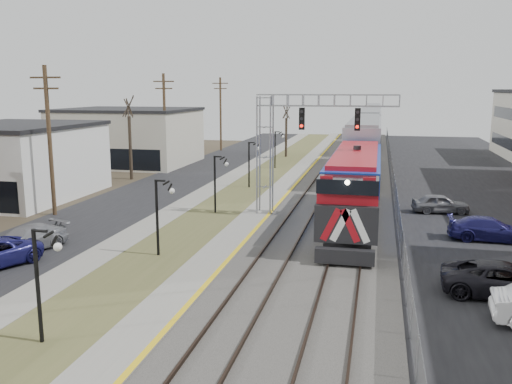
% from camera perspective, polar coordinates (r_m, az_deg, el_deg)
% --- Properties ---
extents(street_west, '(7.00, 120.00, 0.04)m').
position_cam_1_polar(street_west, '(46.63, -10.61, 0.18)').
color(street_west, black).
rests_on(street_west, ground).
extents(sidewalk, '(2.00, 120.00, 0.08)m').
position_cam_1_polar(sidewalk, '(45.04, -5.35, -0.03)').
color(sidewalk, gray).
rests_on(sidewalk, ground).
extents(grass_median, '(4.00, 120.00, 0.06)m').
position_cam_1_polar(grass_median, '(44.21, -1.65, -0.20)').
color(grass_median, '#4F522C').
rests_on(grass_median, ground).
extents(platform, '(2.00, 120.00, 0.24)m').
position_cam_1_polar(platform, '(43.56, 2.18, -0.25)').
color(platform, gray).
rests_on(platform, ground).
extents(ballast_bed, '(8.00, 120.00, 0.20)m').
position_cam_1_polar(ballast_bed, '(42.94, 8.75, -0.56)').
color(ballast_bed, '#595651').
rests_on(ballast_bed, ground).
extents(parking_lot, '(16.00, 120.00, 0.04)m').
position_cam_1_polar(parking_lot, '(43.83, 24.59, -1.31)').
color(parking_lot, black).
rests_on(parking_lot, ground).
extents(platform_edge, '(0.24, 120.00, 0.01)m').
position_cam_1_polar(platform_edge, '(43.38, 3.32, -0.14)').
color(platform_edge, gold).
rests_on(platform_edge, platform).
extents(track_near, '(1.58, 120.00, 0.15)m').
position_cam_1_polar(track_near, '(43.09, 6.10, -0.22)').
color(track_near, '#2D2119').
rests_on(track_near, ballast_bed).
extents(track_far, '(1.58, 120.00, 0.15)m').
position_cam_1_polar(track_far, '(42.83, 10.75, -0.42)').
color(track_far, '#2D2119').
rests_on(track_far, ballast_bed).
extents(train, '(3.00, 85.85, 5.33)m').
position_cam_1_polar(train, '(69.50, 11.71, 6.01)').
color(train, '#1639B2').
rests_on(train, ground).
extents(signal_gantry, '(9.00, 1.07, 8.15)m').
position_cam_1_polar(signal_gantry, '(35.58, 3.67, 6.13)').
color(signal_gantry, gray).
rests_on(signal_gantry, ground).
extents(lampposts, '(0.14, 62.14, 4.00)m').
position_cam_1_polar(lampposts, '(28.29, -10.14, -2.60)').
color(lampposts, black).
rests_on(lampposts, ground).
extents(utility_poles, '(0.28, 80.28, 10.00)m').
position_cam_1_polar(utility_poles, '(38.64, -20.89, 4.94)').
color(utility_poles, '#4C3823').
rests_on(utility_poles, ground).
extents(fence, '(0.04, 120.00, 1.60)m').
position_cam_1_polar(fence, '(42.74, 14.40, 0.12)').
color(fence, gray).
rests_on(fence, ground).
extents(bare_trees, '(12.30, 42.30, 5.95)m').
position_cam_1_polar(bare_trees, '(50.24, -10.17, 4.05)').
color(bare_trees, '#382D23').
rests_on(bare_trees, ground).
extents(car_lot_c, '(5.25, 2.73, 1.41)m').
position_cam_1_polar(car_lot_c, '(24.76, 24.77, -8.52)').
color(car_lot_c, black).
rests_on(car_lot_c, ground).
extents(car_lot_d, '(4.54, 1.88, 1.31)m').
position_cam_1_polar(car_lot_d, '(33.34, 23.38, -3.66)').
color(car_lot_d, navy).
rests_on(car_lot_d, ground).
extents(car_lot_e, '(3.99, 1.97, 1.31)m').
position_cam_1_polar(car_lot_e, '(39.47, 18.85, -1.21)').
color(car_lot_e, slate).
rests_on(car_lot_e, ground).
extents(car_street_b, '(3.39, 4.91, 1.32)m').
position_cam_1_polar(car_street_b, '(31.07, -23.09, -4.65)').
color(car_street_b, gray).
rests_on(car_street_b, ground).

